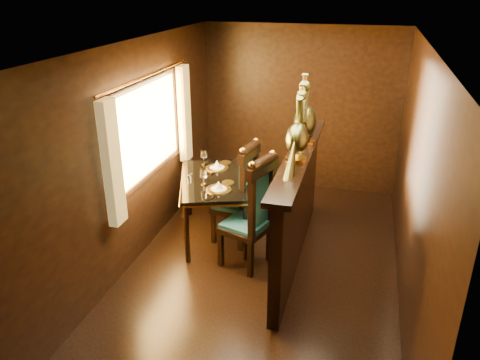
# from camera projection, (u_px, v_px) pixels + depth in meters

# --- Properties ---
(ground) EXTENTS (5.00, 5.00, 0.00)m
(ground) POSITION_uv_depth(u_px,v_px,m) (263.00, 268.00, 5.42)
(ground) COLOR black
(ground) RESTS_ON ground
(room_shell) EXTENTS (3.04, 5.04, 2.52)m
(room_shell) POSITION_uv_depth(u_px,v_px,m) (258.00, 137.00, 4.83)
(room_shell) COLOR black
(room_shell) RESTS_ON ground
(partition) EXTENTS (0.26, 2.70, 1.36)m
(partition) POSITION_uv_depth(u_px,v_px,m) (297.00, 205.00, 5.33)
(partition) COLOR black
(partition) RESTS_ON ground
(dining_table) EXTENTS (1.23, 1.55, 1.00)m
(dining_table) POSITION_uv_depth(u_px,v_px,m) (214.00, 184.00, 5.84)
(dining_table) COLOR black
(dining_table) RESTS_ON ground
(chair_left) EXTENTS (0.64, 0.65, 1.39)m
(chair_left) POSITION_uv_depth(u_px,v_px,m) (255.00, 211.00, 5.17)
(chair_left) COLOR black
(chair_left) RESTS_ON ground
(chair_right) EXTENTS (0.55, 0.57, 1.33)m
(chair_right) POSITION_uv_depth(u_px,v_px,m) (243.00, 191.00, 5.72)
(chair_right) COLOR black
(chair_right) RESTS_ON ground
(peacock_left) EXTENTS (0.24, 0.64, 0.76)m
(peacock_left) POSITION_uv_depth(u_px,v_px,m) (298.00, 125.00, 4.66)
(peacock_left) COLOR #164430
(peacock_left) RESTS_ON partition
(peacock_right) EXTENTS (0.26, 0.70, 0.83)m
(peacock_right) POSITION_uv_depth(u_px,v_px,m) (306.00, 108.00, 5.16)
(peacock_right) COLOR #164430
(peacock_right) RESTS_ON partition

